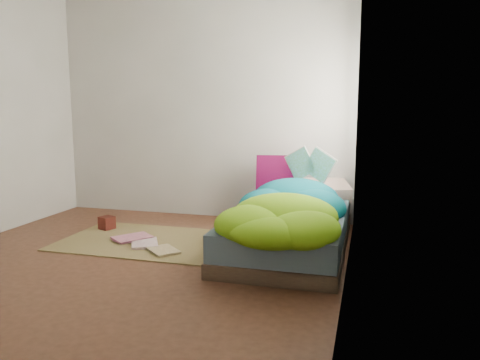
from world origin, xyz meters
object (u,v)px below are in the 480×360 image
(open_book, at_px, (310,155))
(floor_book_b, at_px, (127,235))
(wooden_box, at_px, (107,223))
(floor_book_a, at_px, (132,244))
(bed, at_px, (290,230))
(pillow_magenta, at_px, (277,176))

(open_book, relative_size, floor_book_b, 1.27)
(wooden_box, xyz_separation_m, floor_book_a, (0.54, -0.47, -0.05))
(bed, distance_m, wooden_box, 1.97)
(floor_book_b, bearing_deg, pillow_magenta, 69.23)
(floor_book_a, bearing_deg, floor_book_b, 98.19)
(pillow_magenta, height_order, wooden_box, pillow_magenta)
(bed, xyz_separation_m, floor_book_a, (-1.42, -0.37, -0.14))
(open_book, bearing_deg, bed, -82.81)
(floor_book_a, height_order, floor_book_b, floor_book_b)
(open_book, bearing_deg, floor_book_a, -131.56)
(open_book, distance_m, floor_book_b, 1.98)
(pillow_magenta, bearing_deg, floor_book_a, -147.13)
(bed, relative_size, wooden_box, 15.14)
(bed, bearing_deg, pillow_magenta, 110.99)
(bed, height_order, floor_book_b, bed)
(floor_book_b, bearing_deg, floor_book_a, -15.26)
(open_book, xyz_separation_m, floor_book_b, (-1.71, -0.63, -0.79))
(open_book, height_order, wooden_box, open_book)
(bed, distance_m, open_book, 0.83)
(open_book, distance_m, wooden_box, 2.23)
(pillow_magenta, xyz_separation_m, floor_book_b, (-1.34, -0.81, -0.53))
(pillow_magenta, relative_size, floor_book_a, 1.33)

